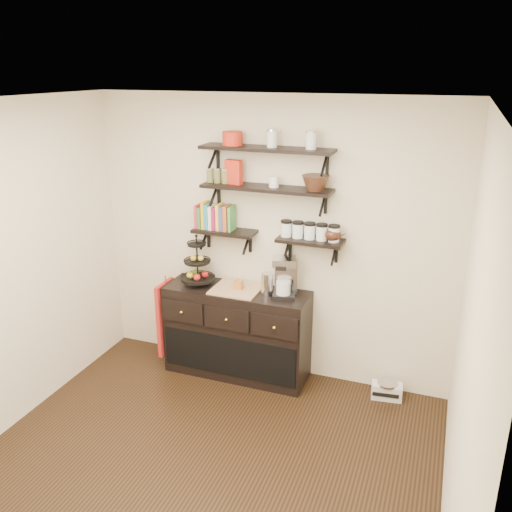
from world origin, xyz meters
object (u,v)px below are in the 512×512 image
object	(u,v)px
coffee_maker	(285,277)
fruit_stand	(198,268)
radio	(387,390)
sideboard	(237,332)

from	to	relation	value
coffee_maker	fruit_stand	bearing A→B (deg)	167.20
coffee_maker	radio	bearing A→B (deg)	-12.20
sideboard	fruit_stand	bearing A→B (deg)	179.52
sideboard	coffee_maker	size ratio (longest dim) A/B	3.65
fruit_stand	radio	size ratio (longest dim) A/B	1.67
fruit_stand	radio	xyz separation A→B (m)	(1.87, 0.06, -0.99)
coffee_maker	radio	world-z (taller)	coffee_maker
fruit_stand	coffee_maker	world-z (taller)	fruit_stand
sideboard	fruit_stand	xyz separation A→B (m)	(-0.40, 0.00, 0.62)
radio	coffee_maker	bearing A→B (deg)	174.93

